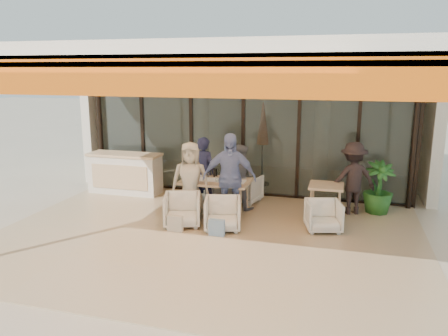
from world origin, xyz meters
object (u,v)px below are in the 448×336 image
object	(u,v)px
chair_near_right	(223,212)
potted_palm	(378,188)
diner_grey	(240,177)
diner_cream	(191,181)
side_table	(326,190)
chair_far_left	(211,185)
diner_navy	(204,172)
standing_woman	(353,179)
diner_periwinkle	(229,178)
chair_near_left	(182,208)
dining_table	(216,183)
side_chair	(323,215)
chair_far_right	(245,187)
host_counter	(125,173)

from	to	relation	value
chair_near_right	potted_palm	xyz separation A→B (m)	(2.99, 1.87, 0.22)
diner_grey	diner_cream	xyz separation A→B (m)	(-0.84, -0.90, 0.08)
side_table	diner_cream	bearing A→B (deg)	-165.50
chair_far_left	diner_navy	bearing A→B (deg)	108.19
diner_navy	standing_woman	distance (m)	3.29
diner_navy	diner_periwinkle	size ratio (longest dim) A/B	0.87
standing_woman	diner_grey	bearing A→B (deg)	-15.67
potted_palm	chair_far_left	bearing A→B (deg)	179.58
chair_near_right	diner_periwinkle	size ratio (longest dim) A/B	0.38
chair_near_left	chair_near_right	distance (m)	0.84
chair_near_left	standing_woman	xyz separation A→B (m)	(3.28, 1.68, 0.43)
dining_table	side_table	world-z (taller)	dining_table
side_table	side_chair	world-z (taller)	side_table
side_chair	standing_woman	world-z (taller)	standing_woman
standing_woman	potted_palm	xyz separation A→B (m)	(0.55, 0.19, -0.22)
chair_far_right	diner_periwinkle	size ratio (longest dim) A/B	0.39
host_counter	chair_near_left	xyz separation A→B (m)	(2.24, -1.82, -0.17)
dining_table	diner_grey	bearing A→B (deg)	45.97
chair_near_right	side_table	xyz separation A→B (m)	(1.91, 1.21, 0.28)
diner_cream	diner_periwinkle	bearing A→B (deg)	-12.14
diner_periwinkle	side_chair	world-z (taller)	diner_periwinkle
diner_navy	chair_near_right	bearing A→B (deg)	137.03
dining_table	diner_grey	distance (m)	0.62
chair_far_right	chair_near_right	distance (m)	1.90
chair_far_left	potted_palm	bearing A→B (deg)	-162.23
chair_near_right	diner_navy	xyz separation A→B (m)	(-0.84, 1.40, 0.45)
chair_near_left	side_table	xyz separation A→B (m)	(2.75, 1.21, 0.27)
chair_far_left	chair_far_right	size ratio (longest dim) A/B	1.01
chair_near_left	diner_grey	size ratio (longest dim) A/B	0.49
dining_table	diner_navy	size ratio (longest dim) A/B	0.93
side_chair	dining_table	bearing A→B (deg)	152.89
chair_far_left	chair_far_right	distance (m)	0.84
chair_far_right	chair_near_right	size ratio (longest dim) A/B	1.02
diner_periwinkle	side_table	xyz separation A→B (m)	(1.91, 0.71, -0.29)
side_table	potted_palm	world-z (taller)	potted_palm
dining_table	diner_cream	xyz separation A→B (m)	(-0.41, -0.46, 0.13)
host_counter	potted_palm	bearing A→B (deg)	0.52
chair_far_left	diner_navy	distance (m)	0.67
dining_table	chair_far_right	world-z (taller)	dining_table
chair_far_left	chair_far_right	xyz separation A→B (m)	(0.84, 0.00, -0.00)
side_table	potted_palm	xyz separation A→B (m)	(1.08, 0.66, -0.06)
diner_periwinkle	standing_woman	distance (m)	2.71
chair_near_left	potted_palm	size ratio (longest dim) A/B	0.63
standing_woman	side_chair	bearing A→B (deg)	44.41
diner_grey	diner_navy	bearing A→B (deg)	17.81
chair_near_right	side_chair	bearing A→B (deg)	-0.75
dining_table	potted_palm	world-z (taller)	potted_palm
dining_table	chair_near_right	distance (m)	1.10
chair_far_left	diner_cream	bearing A→B (deg)	108.19
host_counter	diner_cream	distance (m)	2.62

